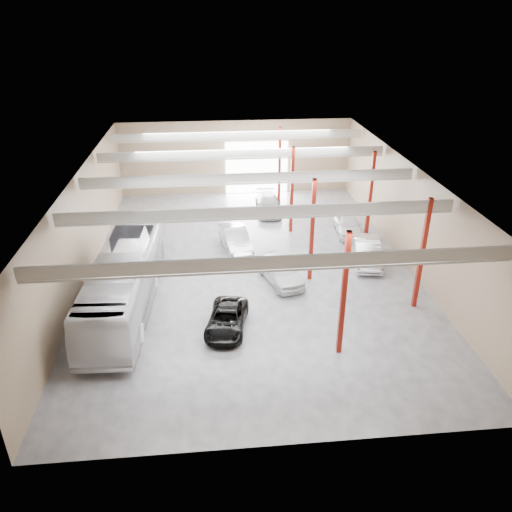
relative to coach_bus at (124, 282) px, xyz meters
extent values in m
cube|color=#4C4C51|center=(7.95, 4.57, -1.82)|extent=(22.00, 32.00, 0.01)
cube|color=#9F9F9A|center=(7.95, 4.57, 5.18)|extent=(22.00, 32.00, 0.12)
cube|color=#826751|center=(7.95, 20.57, 1.68)|extent=(22.00, 0.12, 7.00)
cube|color=#826751|center=(7.95, -11.43, 1.68)|extent=(22.00, 0.12, 7.00)
cube|color=#826751|center=(-3.05, 4.57, 1.68)|extent=(0.12, 32.00, 7.00)
cube|color=#826751|center=(18.95, 4.57, 1.68)|extent=(0.12, 32.00, 7.00)
cube|color=white|center=(9.95, 20.42, 0.68)|extent=(6.00, 0.20, 5.00)
cube|color=maroon|center=(11.75, -5.43, 1.68)|extent=(0.25, 0.25, 7.00)
cube|color=maroon|center=(11.75, 2.57, 1.68)|extent=(0.25, 0.25, 7.00)
cube|color=maroon|center=(11.75, 10.57, 1.68)|extent=(0.25, 0.25, 7.00)
cube|color=maroon|center=(11.75, 17.57, 1.68)|extent=(0.25, 0.25, 7.00)
cube|color=maroon|center=(17.45, -1.43, 1.68)|extent=(0.25, 0.25, 7.00)
cube|color=maroon|center=(17.45, 8.57, 1.68)|extent=(0.25, 0.25, 7.00)
cube|color=#B6B7B2|center=(7.95, -7.43, 4.73)|extent=(21.60, 0.15, 0.60)
cube|color=#B6B7B2|center=(7.95, -7.43, 4.33)|extent=(21.60, 0.10, 0.10)
cube|color=#B6B7B2|center=(7.95, -1.43, 4.73)|extent=(21.60, 0.15, 0.60)
cube|color=#B6B7B2|center=(7.95, -1.43, 4.33)|extent=(21.60, 0.10, 0.10)
cube|color=#B6B7B2|center=(7.95, 4.57, 4.73)|extent=(21.60, 0.15, 0.60)
cube|color=#B6B7B2|center=(7.95, 4.57, 4.33)|extent=(21.60, 0.10, 0.10)
cube|color=#B6B7B2|center=(7.95, 10.57, 4.73)|extent=(21.60, 0.15, 0.60)
cube|color=#B6B7B2|center=(7.95, 10.57, 4.33)|extent=(21.60, 0.10, 0.10)
cube|color=#B6B7B2|center=(7.95, 16.57, 4.73)|extent=(21.60, 0.15, 0.60)
cube|color=#B6B7B2|center=(7.95, 16.57, 4.33)|extent=(21.60, 0.10, 0.10)
imported|color=silver|center=(0.00, 0.00, 0.00)|extent=(3.72, 13.18, 3.63)
imported|color=black|center=(5.95, -2.74, -1.19)|extent=(2.90, 4.82, 1.25)
imported|color=silver|center=(9.72, 2.46, -1.00)|extent=(3.17, 5.12, 1.63)
imported|color=silver|center=(7.06, 7.66, -1.00)|extent=(2.53, 5.17, 1.63)
imported|color=slate|center=(10.45, 14.98, -1.08)|extent=(2.14, 5.09, 1.47)
imported|color=#B9B9BE|center=(16.25, 4.57, -0.98)|extent=(2.66, 5.32, 1.67)
imported|color=silver|center=(16.25, 9.77, -1.03)|extent=(2.23, 4.73, 1.56)
camera|label=1|loc=(5.28, -26.35, 14.59)|focal=35.00mm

